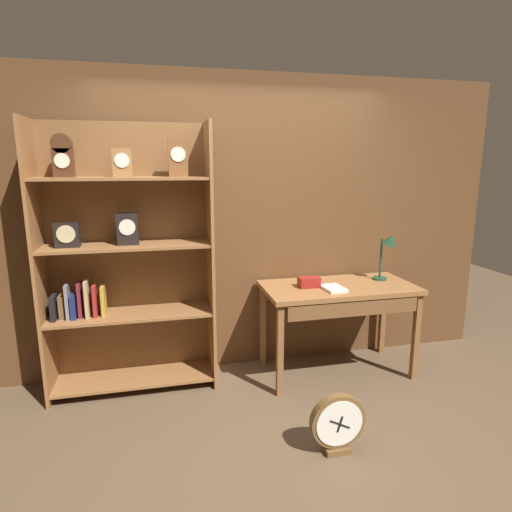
# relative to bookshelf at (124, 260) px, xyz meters

# --- Properties ---
(ground_plane) EXTENTS (10.00, 10.00, 0.00)m
(ground_plane) POSITION_rel_bookshelf_xyz_m (1.01, -1.12, -1.09)
(ground_plane) COLOR brown
(back_wood_panel) EXTENTS (4.80, 0.05, 2.60)m
(back_wood_panel) POSITION_rel_bookshelf_xyz_m (1.01, 0.23, 0.21)
(back_wood_panel) COLOR brown
(back_wood_panel) RESTS_ON ground
(bookshelf) EXTENTS (1.32, 0.40, 2.17)m
(bookshelf) POSITION_rel_bookshelf_xyz_m (0.00, 0.00, 0.00)
(bookshelf) COLOR brown
(bookshelf) RESTS_ON ground
(workbench) EXTENTS (1.32, 0.66, 0.81)m
(workbench) POSITION_rel_bookshelf_xyz_m (1.78, -0.18, -0.38)
(workbench) COLOR brown
(workbench) RESTS_ON ground
(desk_lamp) EXTENTS (0.19, 0.19, 0.44)m
(desk_lamp) POSITION_rel_bookshelf_xyz_m (2.27, -0.10, 0.01)
(desk_lamp) COLOR #1E472D
(desk_lamp) RESTS_ON workbench
(toolbox_small) EXTENTS (0.18, 0.11, 0.09)m
(toolbox_small) POSITION_rel_bookshelf_xyz_m (1.51, -0.15, -0.24)
(toolbox_small) COLOR maroon
(toolbox_small) RESTS_ON workbench
(open_repair_manual) EXTENTS (0.18, 0.23, 0.02)m
(open_repair_manual) POSITION_rel_bookshelf_xyz_m (1.68, -0.27, -0.27)
(open_repair_manual) COLOR silver
(open_repair_manual) RESTS_ON workbench
(round_clock_large) EXTENTS (0.37, 0.11, 0.41)m
(round_clock_large) POSITION_rel_bookshelf_xyz_m (1.34, -1.20, -0.88)
(round_clock_large) COLOR brown
(round_clock_large) RESTS_ON ground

